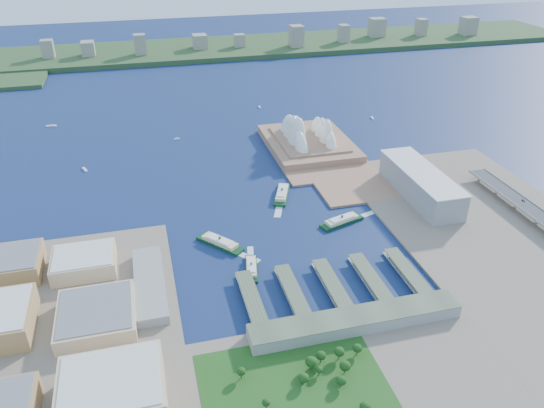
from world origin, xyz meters
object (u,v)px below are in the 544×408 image
object	(u,v)px
ferry_d	(342,219)
ferry_a	(220,241)
toaster_building	(420,184)
car_c	(523,201)
opera_house	(309,129)
ferry_b	(282,192)
ferry_c	(251,266)

from	to	relation	value
ferry_d	ferry_a	bearing A→B (deg)	76.51
toaster_building	car_c	xyz separation A→B (m)	(109.00, -66.62, -4.92)
opera_house	ferry_d	xyz separation A→B (m)	(-33.99, -236.32, -26.48)
opera_house	ferry_b	xyz separation A→B (m)	(-86.42, -149.77, -26.18)
ferry_b	ferry_c	world-z (taller)	ferry_b
ferry_a	ferry_d	world-z (taller)	ferry_a
opera_house	toaster_building	xyz separation A→B (m)	(90.00, -200.00, -11.50)
opera_house	ferry_b	bearing A→B (deg)	-119.99
ferry_a	ferry_d	distance (m)	153.82
ferry_d	car_c	world-z (taller)	car_c
ferry_a	ferry_c	size ratio (longest dim) A/B	1.25
ferry_a	ferry_d	size ratio (longest dim) A/B	1.04
opera_house	ferry_c	world-z (taller)	opera_house
ferry_a	opera_house	bearing A→B (deg)	13.15
opera_house	ferry_d	size ratio (longest dim) A/B	3.08
ferry_a	ferry_c	world-z (taller)	ferry_a
ferry_c	ferry_d	world-z (taller)	ferry_d
ferry_a	car_c	bearing A→B (deg)	-42.57
ferry_a	ferry_b	distance (m)	140.06
toaster_building	ferry_b	distance (m)	184.02
ferry_c	opera_house	bearing A→B (deg)	-107.37
opera_house	toaster_building	bearing A→B (deg)	-65.77
toaster_building	opera_house	bearing A→B (deg)	114.23
toaster_building	ferry_a	size ratio (longest dim) A/B	2.55
opera_house	ferry_b	distance (m)	174.88
opera_house	ferry_c	distance (m)	344.67
ferry_c	car_c	size ratio (longest dim) A/B	9.68
ferry_a	car_c	world-z (taller)	car_c
opera_house	ferry_c	size ratio (longest dim) A/B	3.69
ferry_d	car_c	bearing A→B (deg)	-114.79
ferry_b	car_c	distance (m)	308.57
ferry_c	ferry_d	bearing A→B (deg)	-141.91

